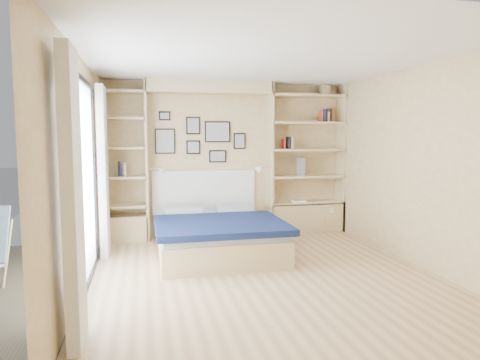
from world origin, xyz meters
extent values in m
plane|color=tan|center=(0.00, 0.00, 0.00)|extent=(4.50, 4.50, 0.00)
plane|color=#E0BE87|center=(0.00, 2.25, 1.25)|extent=(4.00, 0.00, 4.00)
plane|color=#E0BE87|center=(0.00, -2.25, 1.25)|extent=(4.00, 0.00, 4.00)
plane|color=#E0BE87|center=(-2.00, 0.00, 1.25)|extent=(0.00, 4.50, 4.50)
plane|color=#E0BE87|center=(2.00, 0.00, 1.25)|extent=(0.00, 4.50, 4.50)
plane|color=white|center=(0.00, 0.00, 2.50)|extent=(4.50, 4.50, 0.00)
cube|color=#CEB580|center=(-1.30, 2.08, 1.25)|extent=(0.04, 0.35, 2.50)
cube|color=#CEB580|center=(0.70, 2.08, 1.25)|extent=(0.04, 0.35, 2.50)
cube|color=#CEB580|center=(-0.30, 2.08, 2.40)|extent=(2.00, 0.35, 0.20)
cube|color=#CEB580|center=(1.98, 2.08, 1.25)|extent=(0.04, 0.35, 2.50)
cube|color=#CEB580|center=(-1.98, 2.08, 1.25)|extent=(0.04, 0.35, 2.50)
cube|color=#CEB580|center=(1.35, 2.08, 0.25)|extent=(1.30, 0.35, 0.50)
cube|color=#CEB580|center=(-1.65, 2.08, 0.20)|extent=(0.70, 0.35, 0.40)
cube|color=black|center=(-1.97, 0.00, 2.23)|extent=(0.04, 2.08, 0.06)
cube|color=black|center=(-1.97, 0.00, 0.03)|extent=(0.04, 2.08, 0.06)
cube|color=black|center=(-1.97, -1.02, 1.10)|extent=(0.04, 0.06, 2.20)
cube|color=black|center=(-1.97, 1.02, 1.10)|extent=(0.04, 0.06, 2.20)
cube|color=silver|center=(-1.98, 0.00, 1.12)|extent=(0.01, 2.00, 2.20)
cube|color=white|center=(-1.88, -1.30, 1.15)|extent=(0.10, 0.45, 2.30)
cube|color=white|center=(-1.88, 1.30, 1.15)|extent=(0.10, 0.45, 2.30)
cube|color=#CEB580|center=(1.35, 2.08, 0.50)|extent=(1.30, 0.35, 0.04)
cube|color=#CEB580|center=(1.35, 2.08, 0.95)|extent=(1.30, 0.35, 0.04)
cube|color=#CEB580|center=(1.35, 2.08, 1.40)|extent=(1.30, 0.35, 0.04)
cube|color=#CEB580|center=(1.35, 2.08, 1.85)|extent=(1.30, 0.35, 0.04)
cube|color=#CEB580|center=(1.35, 2.08, 2.30)|extent=(1.30, 0.35, 0.04)
cube|color=#CEB580|center=(-1.65, 2.08, 0.55)|extent=(0.70, 0.35, 0.04)
cube|color=#CEB580|center=(-1.65, 2.08, 1.00)|extent=(0.70, 0.35, 0.04)
cube|color=#CEB580|center=(-1.65, 2.08, 1.45)|extent=(0.70, 0.35, 0.04)
cube|color=#CEB580|center=(-1.65, 2.08, 1.90)|extent=(0.70, 0.35, 0.04)
cube|color=#CEB580|center=(-1.65, 2.08, 2.30)|extent=(0.70, 0.35, 0.04)
cube|color=#CEB580|center=(-0.37, 1.07, 0.17)|extent=(1.59, 1.99, 0.35)
cube|color=#AAB0B9|center=(-0.37, 1.07, 0.40)|extent=(1.55, 1.95, 0.10)
cube|color=#101B41|center=(-0.37, 0.73, 0.47)|extent=(1.69, 1.39, 0.08)
cube|color=#AAB0B9|center=(-0.77, 1.77, 0.51)|extent=(0.55, 0.40, 0.12)
cube|color=#AAB0B9|center=(0.02, 1.77, 0.51)|extent=(0.55, 0.40, 0.12)
cube|color=white|center=(-0.37, 2.22, 0.72)|extent=(1.69, 0.04, 0.70)
cube|color=black|center=(-1.00, 2.23, 1.55)|extent=(0.32, 0.02, 0.40)
cube|color=gray|center=(-1.00, 2.21, 1.55)|extent=(0.28, 0.01, 0.36)
cube|color=black|center=(-0.55, 2.23, 1.80)|extent=(0.22, 0.02, 0.28)
cube|color=gray|center=(-0.55, 2.21, 1.80)|extent=(0.18, 0.01, 0.24)
cube|color=black|center=(-0.55, 2.23, 1.45)|extent=(0.22, 0.02, 0.22)
cube|color=gray|center=(-0.55, 2.21, 1.45)|extent=(0.18, 0.01, 0.18)
cube|color=black|center=(-0.15, 2.23, 1.70)|extent=(0.42, 0.02, 0.34)
cube|color=gray|center=(-0.15, 2.21, 1.70)|extent=(0.38, 0.01, 0.30)
cube|color=black|center=(-0.15, 2.23, 1.30)|extent=(0.28, 0.02, 0.20)
cube|color=gray|center=(-0.15, 2.21, 1.30)|extent=(0.24, 0.01, 0.16)
cube|color=black|center=(0.22, 2.23, 1.55)|extent=(0.20, 0.02, 0.26)
cube|color=gray|center=(0.22, 2.21, 1.55)|extent=(0.16, 0.01, 0.22)
cube|color=black|center=(-1.00, 2.23, 1.95)|extent=(0.18, 0.02, 0.14)
cube|color=gray|center=(-1.00, 2.21, 1.95)|extent=(0.14, 0.01, 0.10)
cylinder|color=silver|center=(-1.16, 2.00, 1.12)|extent=(0.20, 0.02, 0.02)
cone|color=white|center=(-1.06, 2.00, 1.10)|extent=(0.13, 0.12, 0.15)
cylinder|color=silver|center=(0.56, 2.00, 1.12)|extent=(0.20, 0.02, 0.02)
cone|color=white|center=(0.46, 2.00, 1.10)|extent=(0.13, 0.12, 0.15)
cube|color=#A51E1E|center=(0.94, 2.07, 1.50)|extent=(0.02, 0.15, 0.17)
cube|color=black|center=(1.01, 2.07, 1.52)|extent=(0.03, 0.15, 0.20)
cube|color=#BFB28C|center=(1.07, 2.07, 1.52)|extent=(0.04, 0.15, 0.19)
cube|color=#B3501E|center=(1.59, 2.07, 1.97)|extent=(0.02, 0.15, 0.19)
cube|color=navy|center=(1.63, 2.07, 1.97)|extent=(0.03, 0.15, 0.21)
cube|color=black|center=(1.66, 2.07, 1.98)|extent=(0.03, 0.15, 0.21)
cube|color=#BFB28C|center=(1.70, 2.07, 1.95)|extent=(0.04, 0.15, 0.17)
cube|color=#26593F|center=(1.73, 2.07, 1.97)|extent=(0.03, 0.15, 0.21)
cube|color=#A51E1E|center=(1.74, 2.07, 1.98)|extent=(0.03, 0.15, 0.22)
cube|color=navy|center=(-1.69, 2.07, 1.12)|extent=(0.02, 0.15, 0.20)
cube|color=black|center=(-1.71, 2.07, 1.13)|extent=(0.03, 0.15, 0.23)
cube|color=#BFB28C|center=(-1.62, 2.07, 1.12)|extent=(0.03, 0.15, 0.20)
cube|color=#CEB580|center=(1.65, 2.07, 2.40)|extent=(0.13, 0.13, 0.15)
cone|color=#CEB580|center=(1.65, 2.07, 2.51)|extent=(0.20, 0.20, 0.08)
cube|color=slate|center=(1.24, 2.07, 1.12)|extent=(0.12, 0.12, 0.30)
cube|color=white|center=(1.20, 2.02, 0.54)|extent=(0.22, 0.16, 0.03)
cylinder|color=tan|center=(-2.82, 0.28, 0.34)|extent=(0.07, 0.36, 0.73)
camera|label=1|loc=(-1.35, -4.72, 1.63)|focal=32.00mm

